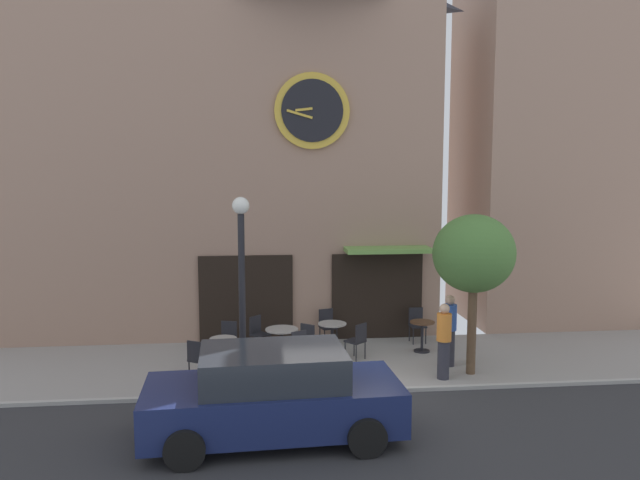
{
  "coord_description": "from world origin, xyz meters",
  "views": [
    {
      "loc": [
        -1.75,
        -11.85,
        4.57
      ],
      "look_at": [
        -0.32,
        2.04,
        2.92
      ],
      "focal_mm": 34.28,
      "sensor_mm": 36.0,
      "label": 1
    }
  ],
  "objects_px": {
    "cafe_chair_under_awning": "(310,338)",
    "parked_car_navy": "(273,395)",
    "cafe_chair_corner": "(417,322)",
    "cafe_chair_curbside": "(198,357)",
    "pedestrian_blue": "(449,329)",
    "cafe_chair_by_entrance": "(297,346)",
    "cafe_chair_near_lamp": "(358,338)",
    "cafe_chair_near_tree": "(228,337)",
    "cafe_chair_facing_wall": "(258,331)",
    "cafe_table_center_right": "(223,349)",
    "cafe_table_leftmost": "(282,336)",
    "pedestrian_orange": "(444,340)",
    "cafe_table_center_left": "(422,332)",
    "street_tree": "(474,255)",
    "cafe_chair_facing_street": "(327,324)",
    "cafe_table_near_curb": "(332,332)",
    "street_lamp": "(242,290)"
  },
  "relations": [
    {
      "from": "pedestrian_orange",
      "to": "pedestrian_blue",
      "type": "xyz_separation_m",
      "value": [
        0.4,
        0.85,
        0.0
      ]
    },
    {
      "from": "cafe_table_leftmost",
      "to": "cafe_chair_under_awning",
      "type": "distance_m",
      "value": 0.7
    },
    {
      "from": "cafe_chair_by_entrance",
      "to": "cafe_chair_near_lamp",
      "type": "bearing_deg",
      "value": 17.23
    },
    {
      "from": "cafe_table_near_curb",
      "to": "cafe_chair_near_lamp",
      "type": "distance_m",
      "value": 0.85
    },
    {
      "from": "cafe_table_center_right",
      "to": "parked_car_navy",
      "type": "relative_size",
      "value": 0.17
    },
    {
      "from": "cafe_chair_corner",
      "to": "cafe_chair_facing_street",
      "type": "relative_size",
      "value": 1.0
    },
    {
      "from": "cafe_chair_curbside",
      "to": "parked_car_navy",
      "type": "height_order",
      "value": "parked_car_navy"
    },
    {
      "from": "cafe_table_center_left",
      "to": "cafe_chair_by_entrance",
      "type": "relative_size",
      "value": 0.85
    },
    {
      "from": "cafe_chair_by_entrance",
      "to": "parked_car_navy",
      "type": "xyz_separation_m",
      "value": [
        -0.63,
        -3.59,
        0.23
      ]
    },
    {
      "from": "cafe_chair_by_entrance",
      "to": "parked_car_navy",
      "type": "relative_size",
      "value": 0.21
    },
    {
      "from": "cafe_table_center_right",
      "to": "cafe_chair_facing_wall",
      "type": "xyz_separation_m",
      "value": [
        0.79,
        1.27,
        0.05
      ]
    },
    {
      "from": "cafe_table_center_right",
      "to": "cafe_table_leftmost",
      "type": "distance_m",
      "value": 1.53
    },
    {
      "from": "cafe_chair_near_lamp",
      "to": "parked_car_navy",
      "type": "relative_size",
      "value": 0.21
    },
    {
      "from": "cafe_chair_near_tree",
      "to": "cafe_chair_facing_street",
      "type": "bearing_deg",
      "value": 22.66
    },
    {
      "from": "cafe_chair_curbside",
      "to": "cafe_chair_near_tree",
      "type": "height_order",
      "value": "same"
    },
    {
      "from": "cafe_chair_near_lamp",
      "to": "pedestrian_orange",
      "type": "height_order",
      "value": "pedestrian_orange"
    },
    {
      "from": "cafe_table_leftmost",
      "to": "cafe_chair_under_awning",
      "type": "height_order",
      "value": "cafe_chair_under_awning"
    },
    {
      "from": "cafe_chair_near_tree",
      "to": "cafe_chair_facing_wall",
      "type": "height_order",
      "value": "same"
    },
    {
      "from": "cafe_table_leftmost",
      "to": "cafe_table_near_curb",
      "type": "relative_size",
      "value": 1.07
    },
    {
      "from": "cafe_table_center_left",
      "to": "cafe_chair_curbside",
      "type": "bearing_deg",
      "value": -163.66
    },
    {
      "from": "cafe_table_center_right",
      "to": "cafe_chair_facing_wall",
      "type": "distance_m",
      "value": 1.5
    },
    {
      "from": "cafe_chair_by_entrance",
      "to": "pedestrian_orange",
      "type": "height_order",
      "value": "pedestrian_orange"
    },
    {
      "from": "street_tree",
      "to": "cafe_chair_curbside",
      "type": "distance_m",
      "value": 6.4
    },
    {
      "from": "cafe_chair_curbside",
      "to": "cafe_chair_under_awning",
      "type": "relative_size",
      "value": 1.0
    },
    {
      "from": "cafe_chair_near_lamp",
      "to": "cafe_chair_under_awning",
      "type": "height_order",
      "value": "same"
    },
    {
      "from": "street_tree",
      "to": "cafe_chair_by_entrance",
      "type": "distance_m",
      "value": 4.48
    },
    {
      "from": "cafe_chair_curbside",
      "to": "parked_car_navy",
      "type": "distance_m",
      "value": 3.37
    },
    {
      "from": "cafe_table_center_left",
      "to": "cafe_chair_facing_street",
      "type": "xyz_separation_m",
      "value": [
        -2.28,
        0.97,
        0.02
      ]
    },
    {
      "from": "cafe_table_leftmost",
      "to": "cafe_chair_facing_wall",
      "type": "xyz_separation_m",
      "value": [
        -0.57,
        0.57,
        -0.01
      ]
    },
    {
      "from": "parked_car_navy",
      "to": "pedestrian_orange",
      "type": "bearing_deg",
      "value": 34.38
    },
    {
      "from": "cafe_chair_near_lamp",
      "to": "cafe_chair_facing_street",
      "type": "distance_m",
      "value": 1.58
    },
    {
      "from": "cafe_table_near_curb",
      "to": "parked_car_navy",
      "type": "distance_m",
      "value": 4.98
    },
    {
      "from": "cafe_table_center_right",
      "to": "cafe_chair_curbside",
      "type": "xyz_separation_m",
      "value": [
        -0.51,
        -0.71,
        0.05
      ]
    },
    {
      "from": "cafe_table_leftmost",
      "to": "cafe_chair_curbside",
      "type": "xyz_separation_m",
      "value": [
        -1.87,
        -1.41,
        -0.01
      ]
    },
    {
      "from": "cafe_chair_by_entrance",
      "to": "pedestrian_orange",
      "type": "relative_size",
      "value": 0.54
    },
    {
      "from": "cafe_chair_corner",
      "to": "parked_car_navy",
      "type": "relative_size",
      "value": 0.21
    },
    {
      "from": "cafe_chair_near_tree",
      "to": "parked_car_navy",
      "type": "height_order",
      "value": "parked_car_navy"
    },
    {
      "from": "cafe_table_center_left",
      "to": "cafe_chair_near_tree",
      "type": "bearing_deg",
      "value": -178.98
    },
    {
      "from": "cafe_chair_by_entrance",
      "to": "cafe_chair_under_awning",
      "type": "distance_m",
      "value": 0.68
    },
    {
      "from": "cafe_chair_curbside",
      "to": "cafe_chair_facing_wall",
      "type": "xyz_separation_m",
      "value": [
        1.3,
        1.98,
        0.0
      ]
    },
    {
      "from": "cafe_chair_under_awning",
      "to": "pedestrian_orange",
      "type": "bearing_deg",
      "value": -29.82
    },
    {
      "from": "parked_car_navy",
      "to": "cafe_chair_corner",
      "type": "bearing_deg",
      "value": 54.14
    },
    {
      "from": "cafe_chair_under_awning",
      "to": "parked_car_navy",
      "type": "relative_size",
      "value": 0.21
    },
    {
      "from": "cafe_chair_curbside",
      "to": "cafe_chair_by_entrance",
      "type": "relative_size",
      "value": 1.0
    },
    {
      "from": "cafe_chair_by_entrance",
      "to": "cafe_chair_under_awning",
      "type": "height_order",
      "value": "same"
    },
    {
      "from": "cafe_chair_corner",
      "to": "cafe_chair_curbside",
      "type": "distance_m",
      "value": 5.99
    },
    {
      "from": "pedestrian_blue",
      "to": "cafe_chair_by_entrance",
      "type": "bearing_deg",
      "value": 177.29
    },
    {
      "from": "cafe_chair_under_awning",
      "to": "parked_car_navy",
      "type": "bearing_deg",
      "value": -103.26
    },
    {
      "from": "cafe_table_center_right",
      "to": "cafe_chair_curbside",
      "type": "distance_m",
      "value": 0.87
    },
    {
      "from": "pedestrian_blue",
      "to": "street_lamp",
      "type": "bearing_deg",
      "value": -171.49
    }
  ]
}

